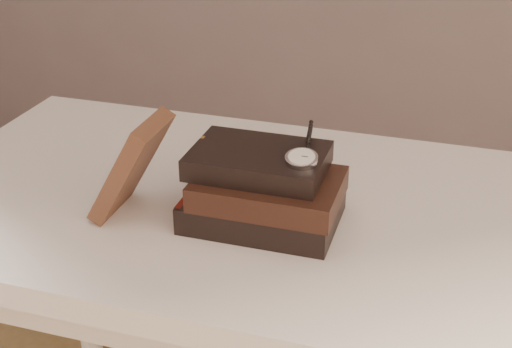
% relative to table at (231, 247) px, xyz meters
% --- Properties ---
extents(table, '(1.00, 0.60, 0.75)m').
position_rel_table_xyz_m(table, '(0.00, 0.00, 0.00)').
color(table, silver).
rests_on(table, ground).
extents(book_stack, '(0.22, 0.15, 0.11)m').
position_rel_table_xyz_m(book_stack, '(0.07, -0.06, 0.14)').
color(book_stack, black).
rests_on(book_stack, table).
extents(journal, '(0.10, 0.10, 0.16)m').
position_rel_table_xyz_m(journal, '(-0.12, -0.09, 0.17)').
color(journal, '#402418').
rests_on(journal, table).
extents(pocket_watch, '(0.04, 0.15, 0.02)m').
position_rel_table_xyz_m(pocket_watch, '(0.13, -0.06, 0.21)').
color(pocket_watch, silver).
rests_on(pocket_watch, book_stack).
extents(eyeglasses, '(0.09, 0.10, 0.04)m').
position_rel_table_xyz_m(eyeglasses, '(-0.01, 0.02, 0.15)').
color(eyeglasses, silver).
rests_on(eyeglasses, book_stack).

